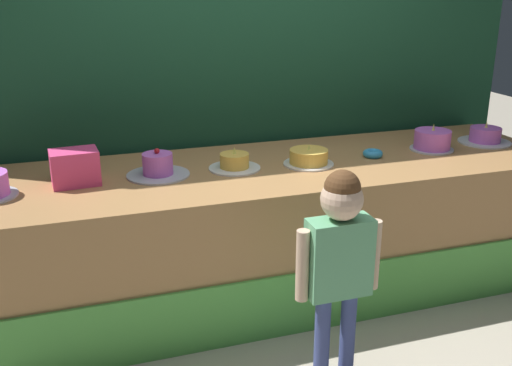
{
  "coord_description": "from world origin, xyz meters",
  "views": [
    {
      "loc": [
        -1.12,
        -2.6,
        1.84
      ],
      "look_at": [
        -0.16,
        0.31,
        0.78
      ],
      "focal_mm": 41.23,
      "sensor_mm": 36.0,
      "label": 1
    }
  ],
  "objects_px": {
    "cake_left": "(158,167)",
    "cake_center_left": "(235,163)",
    "pink_box": "(75,167)",
    "child_figure": "(339,251)",
    "donut": "(373,153)",
    "cake_far_right": "(485,136)",
    "cake_right": "(432,140)",
    "cake_center_right": "(309,158)"
  },
  "relations": [
    {
      "from": "pink_box",
      "to": "donut",
      "type": "height_order",
      "value": "pink_box"
    },
    {
      "from": "pink_box",
      "to": "cake_left",
      "type": "bearing_deg",
      "value": 1.37
    },
    {
      "from": "cake_center_left",
      "to": "cake_right",
      "type": "distance_m",
      "value": 1.32
    },
    {
      "from": "cake_left",
      "to": "cake_center_left",
      "type": "xyz_separation_m",
      "value": [
        0.44,
        -0.02,
        -0.01
      ]
    },
    {
      "from": "cake_left",
      "to": "cake_center_right",
      "type": "height_order",
      "value": "cake_left"
    },
    {
      "from": "cake_center_left",
      "to": "cake_far_right",
      "type": "height_order",
      "value": "cake_far_right"
    },
    {
      "from": "donut",
      "to": "cake_far_right",
      "type": "height_order",
      "value": "cake_far_right"
    },
    {
      "from": "cake_center_left",
      "to": "cake_right",
      "type": "height_order",
      "value": "cake_right"
    },
    {
      "from": "donut",
      "to": "cake_right",
      "type": "relative_size",
      "value": 0.44
    },
    {
      "from": "child_figure",
      "to": "cake_far_right",
      "type": "relative_size",
      "value": 3.11
    },
    {
      "from": "donut",
      "to": "cake_left",
      "type": "relative_size",
      "value": 0.35
    },
    {
      "from": "child_figure",
      "to": "cake_center_left",
      "type": "distance_m",
      "value": 0.99
    },
    {
      "from": "cake_left",
      "to": "donut",
      "type": "bearing_deg",
      "value": -2.09
    },
    {
      "from": "cake_left",
      "to": "cake_center_left",
      "type": "height_order",
      "value": "cake_left"
    },
    {
      "from": "pink_box",
      "to": "donut",
      "type": "bearing_deg",
      "value": -1.23
    },
    {
      "from": "pink_box",
      "to": "child_figure",
      "type": "bearing_deg",
      "value": -41.56
    },
    {
      "from": "donut",
      "to": "cake_far_right",
      "type": "bearing_deg",
      "value": 4.23
    },
    {
      "from": "cake_far_right",
      "to": "cake_right",
      "type": "bearing_deg",
      "value": -174.9
    },
    {
      "from": "cake_right",
      "to": "cake_far_right",
      "type": "bearing_deg",
      "value": 5.1
    },
    {
      "from": "pink_box",
      "to": "cake_far_right",
      "type": "distance_m",
      "value": 2.64
    },
    {
      "from": "child_figure",
      "to": "cake_right",
      "type": "relative_size",
      "value": 3.87
    },
    {
      "from": "cake_far_right",
      "to": "cake_left",
      "type": "bearing_deg",
      "value": -179.56
    },
    {
      "from": "pink_box",
      "to": "cake_center_left",
      "type": "bearing_deg",
      "value": -0.35
    },
    {
      "from": "cake_left",
      "to": "cake_right",
      "type": "distance_m",
      "value": 1.76
    },
    {
      "from": "cake_left",
      "to": "cake_right",
      "type": "height_order",
      "value": "cake_right"
    },
    {
      "from": "cake_left",
      "to": "cake_center_left",
      "type": "distance_m",
      "value": 0.44
    },
    {
      "from": "cake_center_right",
      "to": "cake_right",
      "type": "height_order",
      "value": "cake_right"
    },
    {
      "from": "cake_center_right",
      "to": "cake_center_left",
      "type": "bearing_deg",
      "value": 172.75
    },
    {
      "from": "cake_center_right",
      "to": "donut",
      "type": "bearing_deg",
      "value": 3.07
    },
    {
      "from": "pink_box",
      "to": "cake_center_right",
      "type": "height_order",
      "value": "pink_box"
    },
    {
      "from": "child_figure",
      "to": "donut",
      "type": "distance_m",
      "value": 1.15
    },
    {
      "from": "cake_center_right",
      "to": "pink_box",
      "type": "bearing_deg",
      "value": 177.34
    },
    {
      "from": "pink_box",
      "to": "cake_right",
      "type": "relative_size",
      "value": 0.88
    },
    {
      "from": "cake_left",
      "to": "pink_box",
      "type": "bearing_deg",
      "value": -178.63
    },
    {
      "from": "cake_right",
      "to": "cake_far_right",
      "type": "distance_m",
      "value": 0.44
    },
    {
      "from": "cake_center_left",
      "to": "cake_far_right",
      "type": "bearing_deg",
      "value": 1.07
    },
    {
      "from": "child_figure",
      "to": "pink_box",
      "type": "height_order",
      "value": "child_figure"
    },
    {
      "from": "cake_left",
      "to": "cake_right",
      "type": "xyz_separation_m",
      "value": [
        1.76,
        -0.02,
        0.01
      ]
    },
    {
      "from": "cake_right",
      "to": "cake_far_right",
      "type": "height_order",
      "value": "cake_right"
    },
    {
      "from": "donut",
      "to": "cake_right",
      "type": "bearing_deg",
      "value": 3.36
    },
    {
      "from": "donut",
      "to": "cake_left",
      "type": "distance_m",
      "value": 1.32
    },
    {
      "from": "child_figure",
      "to": "cake_center_right",
      "type": "relative_size",
      "value": 3.6
    }
  ]
}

